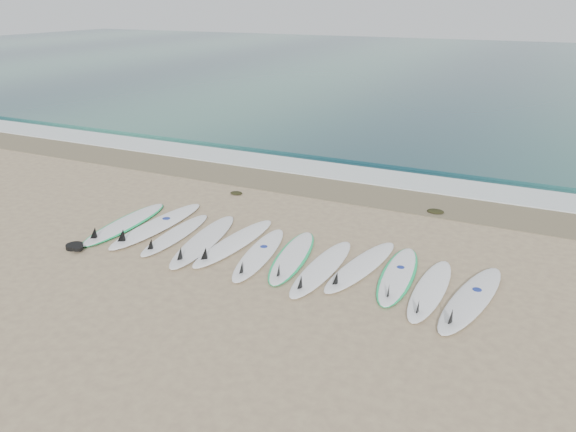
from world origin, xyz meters
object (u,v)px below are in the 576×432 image
at_px(surfboard_0, 125,224).
at_px(leash_coil, 75,247).
at_px(surfboard_6, 292,257).
at_px(surfboard_11, 470,300).

bearing_deg(surfboard_0, leash_coil, -95.49).
xyz_separation_m(surfboard_6, surfboard_11, (3.22, -0.20, 0.01)).
bearing_deg(surfboard_11, surfboard_6, -174.10).
xyz_separation_m(surfboard_11, leash_coil, (-7.16, -1.21, -0.01)).
xyz_separation_m(surfboard_0, surfboard_11, (7.11, -0.12, 0.01)).
xyz_separation_m(surfboard_6, leash_coil, (-3.94, -1.41, 0.00)).
relative_size(surfboard_0, surfboard_6, 1.08).
height_order(surfboard_0, surfboard_6, surfboard_0).
relative_size(surfboard_6, leash_coil, 5.33).
distance_m(surfboard_0, surfboard_6, 3.89).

